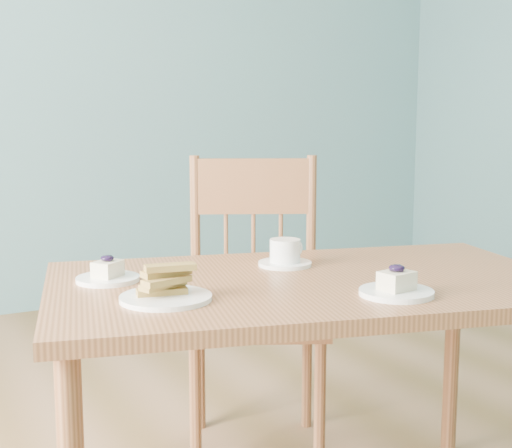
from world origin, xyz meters
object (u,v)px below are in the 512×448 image
object	(u,v)px
cheesecake_plate_far	(108,275)
biscotti_plate	(166,289)
cheesecake_plate_near	(396,287)
dining_table	(309,305)
dining_chair	(255,302)
coffee_cup	(285,254)

from	to	relation	value
cheesecake_plate_far	biscotti_plate	xyz separation A→B (m)	(0.06, -0.23, 0.01)
cheesecake_plate_near	biscotti_plate	bearing A→B (deg)	156.60
dining_table	cheesecake_plate_far	world-z (taller)	cheesecake_plate_far
dining_chair	cheesecake_plate_near	xyz separation A→B (m)	(-0.04, -0.74, 0.21)
dining_table	biscotti_plate	xyz separation A→B (m)	(-0.38, -0.03, 0.09)
dining_chair	dining_table	bearing A→B (deg)	-77.49
dining_table	coffee_cup	world-z (taller)	coffee_cup
dining_table	coffee_cup	distance (m)	0.19
biscotti_plate	cheesecake_plate_near	bearing A→B (deg)	-23.40
cheesecake_plate_far	coffee_cup	xyz separation A→B (m)	(0.47, -0.05, 0.01)
dining_chair	coffee_cup	distance (m)	0.42
dining_chair	biscotti_plate	world-z (taller)	dining_chair
cheesecake_plate_near	cheesecake_plate_far	size ratio (longest dim) A/B	1.09
cheesecake_plate_near	cheesecake_plate_far	world-z (taller)	cheesecake_plate_near
dining_chair	cheesecake_plate_near	size ratio (longest dim) A/B	5.66
dining_chair	cheesecake_plate_far	world-z (taller)	dining_chair
dining_table	coffee_cup	size ratio (longest dim) A/B	9.79
cheesecake_plate_near	coffee_cup	size ratio (longest dim) A/B	1.17
cheesecake_plate_far	biscotti_plate	bearing A→B (deg)	-76.15
dining_table	cheesecake_plate_far	distance (m)	0.49
dining_table	dining_chair	world-z (taller)	dining_chair
dining_table	biscotti_plate	bearing A→B (deg)	-161.66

